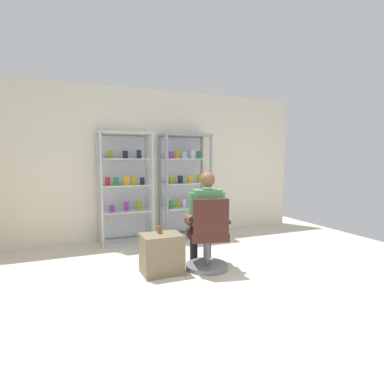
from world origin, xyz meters
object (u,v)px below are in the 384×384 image
object	(u,v)px
seated_shopkeeper	(205,214)
tea_glass	(160,230)
display_cabinet_right	(184,185)
office_chair	(208,241)
storage_crate	(162,254)
display_cabinet_left	(125,187)

from	to	relation	value
seated_shopkeeper	tea_glass	xyz separation A→B (m)	(-0.63, 0.02, -0.16)
display_cabinet_right	seated_shopkeeper	world-z (taller)	display_cabinet_right
office_chair	tea_glass	world-z (taller)	office_chair
storage_crate	tea_glass	bearing A→B (deg)	94.29
office_chair	seated_shopkeeper	bearing A→B (deg)	78.01
display_cabinet_left	display_cabinet_right	distance (m)	1.10
display_cabinet_right	storage_crate	size ratio (longest dim) A/B	3.75
display_cabinet_right	storage_crate	distance (m)	2.09
display_cabinet_right	seated_shopkeeper	distance (m)	1.73
seated_shopkeeper	storage_crate	world-z (taller)	seated_shopkeeper
storage_crate	tea_glass	world-z (taller)	tea_glass
seated_shopkeeper	storage_crate	distance (m)	0.78
display_cabinet_left	display_cabinet_right	world-z (taller)	same
tea_glass	seated_shopkeeper	bearing A→B (deg)	-2.15
display_cabinet_left	seated_shopkeeper	xyz separation A→B (m)	(0.75, -1.68, -0.25)
display_cabinet_right	tea_glass	world-z (taller)	display_cabinet_right
display_cabinet_right	storage_crate	bearing A→B (deg)	-119.67
office_chair	storage_crate	xyz separation A→B (m)	(-0.59, 0.13, -0.14)
display_cabinet_right	office_chair	size ratio (longest dim) A/B	1.98
storage_crate	display_cabinet_right	bearing A→B (deg)	60.33
display_cabinet_right	seated_shopkeeper	size ratio (longest dim) A/B	1.47
display_cabinet_left	storage_crate	world-z (taller)	display_cabinet_left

